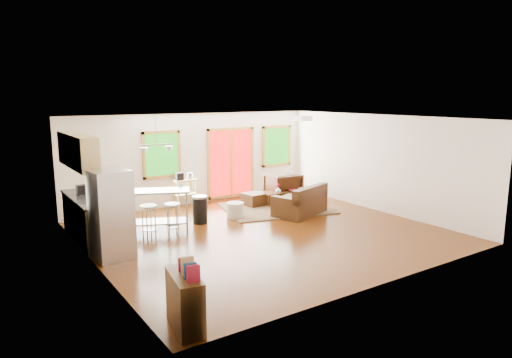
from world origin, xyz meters
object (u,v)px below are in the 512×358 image
rug (276,208)px  coffee_table (277,193)px  island (155,204)px  refrigerator (112,215)px  loveseat (301,203)px  kitchen_cart (184,183)px  ottoman (254,200)px  armchair (283,185)px

rug → coffee_table: (0.35, 0.44, 0.30)m
island → refrigerator: bearing=-139.3°
loveseat → kitchen_cart: 3.34m
coffee_table → ottoman: size_ratio=1.75×
kitchen_cart → loveseat: bearing=-49.2°
armchair → kitchen_cart: bearing=-11.4°
refrigerator → armchair: bearing=15.3°
armchair → kitchen_cart: (-2.76, 0.93, 0.22)m
island → ottoman: bearing=15.4°
coffee_table → ottoman: ottoman is taller
ottoman → island: 3.46m
loveseat → refrigerator: 5.11m
rug → island: island is taller
rug → armchair: size_ratio=3.06×
loveseat → ottoman: (-0.48, 1.51, -0.13)m
armchair → kitchen_cart: size_ratio=0.93×
coffee_table → refrigerator: refrigerator is taller
rug → kitchen_cart: 2.68m
rug → armchair: 1.12m
rug → ottoman: (-0.33, 0.62, 0.17)m
armchair → ottoman: armchair is taller
loveseat → island: size_ratio=0.99×
rug → loveseat: loveseat is taller
ottoman → island: island is taller
coffee_table → refrigerator: 5.59m
coffee_table → kitchen_cart: kitchen_cart is taller
loveseat → armchair: armchair is taller
rug → kitchen_cart: size_ratio=2.85×
loveseat → rug: bearing=81.0°
rug → refrigerator: bearing=-164.2°
rug → refrigerator: size_ratio=1.64×
coffee_table → refrigerator: size_ratio=0.56×
island → kitchen_cart: 2.50m
armchair → island: bearing=19.9°
armchair → island: (-4.37, -0.99, 0.23)m
loveseat → kitchen_cart: kitchen_cart is taller
coffee_table → ottoman: (-0.68, 0.19, -0.13)m
island → armchair: bearing=12.8°
loveseat → refrigerator: refrigerator is taller
coffee_table → kitchen_cart: 2.68m
loveseat → armchair: size_ratio=1.81×
coffee_table → rug: bearing=-129.0°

